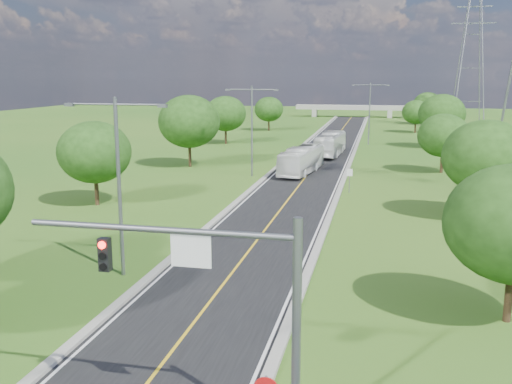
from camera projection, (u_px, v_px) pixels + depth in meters
ground at (320, 159)px, 77.05m from camera, size 260.00×260.00×0.00m
road at (324, 153)px, 82.79m from camera, size 8.00×150.00×0.06m
curb_left at (295, 152)px, 83.66m from camera, size 0.50×150.00×0.22m
curb_right at (354, 153)px, 81.88m from camera, size 0.50×150.00×0.22m
signal_mast at (226, 289)px, 16.93m from camera, size 8.54×0.33×7.20m
speed_limit_sign at (350, 177)px, 54.58m from camera, size 0.55×0.09×2.40m
overpass at (352, 108)px, 153.10m from camera, size 30.00×3.00×3.20m
streetlight_near_left at (118, 172)px, 31.20m from camera, size 5.90×0.25×10.00m
streetlight_mid_left at (252, 123)px, 62.77m from camera, size 5.90×0.25×10.00m
streetlight_far_right at (370, 108)px, 91.81m from camera, size 5.90×0.25×10.00m
power_tower_far at (471, 61)px, 121.38m from camera, size 9.00×6.40×28.00m
tree_lb at (94, 152)px, 48.87m from camera, size 6.30×6.30×7.33m
tree_lc at (189, 122)px, 69.52m from camera, size 7.56×7.56×8.79m
tree_ld at (226, 114)px, 93.02m from camera, size 6.72×6.72×7.82m
tree_le at (269, 109)px, 115.58m from camera, size 5.88×5.88×6.84m
tree_rb at (486, 157)px, 43.99m from camera, size 6.72×6.72×7.82m
tree_rc at (444, 135)px, 65.37m from camera, size 5.88×5.88×6.84m
tree_rd at (442, 114)px, 87.73m from camera, size 7.14×7.14×8.30m
tree_re at (416, 112)px, 111.46m from camera, size 5.46×5.46×6.35m
tree_rf at (427, 104)px, 129.73m from camera, size 6.30×6.30×7.33m
bus_outbound at (330, 144)px, 79.60m from camera, size 3.51×11.76×3.23m
bus_inbound at (301, 160)px, 65.21m from camera, size 4.03×11.23×3.06m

